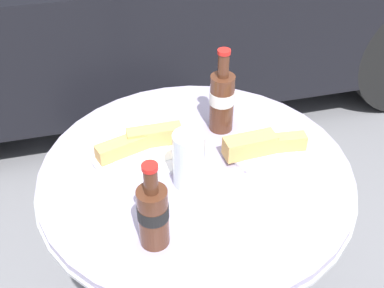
{
  "coord_description": "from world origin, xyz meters",
  "views": [
    {
      "loc": [
        -0.23,
        -0.89,
        1.57
      ],
      "look_at": [
        0.0,
        0.04,
        0.8
      ],
      "focal_mm": 45.0,
      "sensor_mm": 36.0,
      "label": 1
    }
  ],
  "objects": [
    {
      "name": "bistro_table",
      "position": [
        0.0,
        0.0,
        0.61
      ],
      "size": [
        0.81,
        0.81,
        0.75
      ],
      "color": "#B7B7BC",
      "rests_on": "ground_plane"
    },
    {
      "name": "drinking_glass",
      "position": [
        -0.03,
        -0.04,
        0.82
      ],
      "size": [
        0.08,
        0.08,
        0.15
      ],
      "color": "#C68923",
      "rests_on": "bistro_table"
    },
    {
      "name": "lunch_plate_far",
      "position": [
        -0.13,
        0.1,
        0.77
      ],
      "size": [
        0.26,
        0.26,
        0.06
      ],
      "color": "white",
      "rests_on": "bistro_table"
    },
    {
      "name": "cola_bottle_left",
      "position": [
        -0.14,
        -0.21,
        0.84
      ],
      "size": [
        0.07,
        0.07,
        0.22
      ],
      "color": "#4C2819",
      "rests_on": "bistro_table"
    },
    {
      "name": "cola_bottle_right",
      "position": [
        0.11,
        0.15,
        0.85
      ],
      "size": [
        0.07,
        0.07,
        0.24
      ],
      "color": "#4C2819",
      "rests_on": "bistro_table"
    },
    {
      "name": "lunch_plate_near",
      "position": [
        0.19,
        0.01,
        0.78
      ],
      "size": [
        0.22,
        0.2,
        0.07
      ],
      "color": "white",
      "rests_on": "bistro_table"
    }
  ]
}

